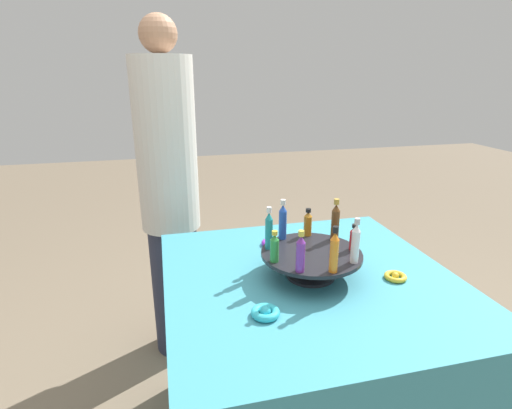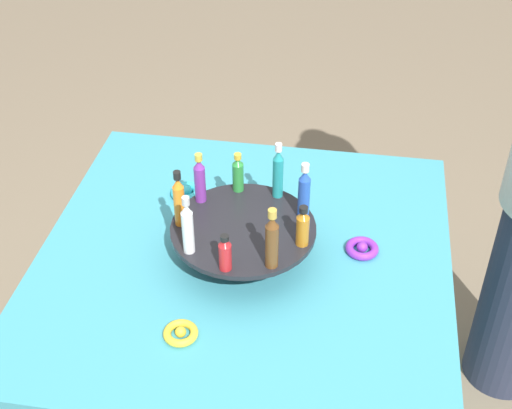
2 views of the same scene
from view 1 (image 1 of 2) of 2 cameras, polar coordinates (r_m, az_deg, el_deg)
name	(u,v)px [view 1 (image 1 of 2)]	position (r m, az deg, el deg)	size (l,w,h in m)	color
party_table	(306,371)	(1.61, 7.12, -22.52)	(0.97, 0.97, 0.79)	teal
display_stand	(311,259)	(1.35, 7.89, -7.70)	(0.34, 0.34, 0.09)	black
bottle_orange	(334,251)	(1.20, 11.11, -6.57)	(0.03, 0.03, 0.14)	orange
bottle_clear	(355,242)	(1.27, 14.02, -5.29)	(0.03, 0.03, 0.15)	silver
bottle_red	(354,238)	(1.37, 13.81, -4.66)	(0.03, 0.03, 0.09)	#B21E23
bottle_brown	(335,221)	(1.43, 11.27, -2.32)	(0.03, 0.03, 0.15)	brown
bottle_amber	(308,223)	(1.46, 7.41, -2.65)	(0.03, 0.03, 0.10)	#AD6B19
bottle_blue	(283,221)	(1.41, 3.84, -2.36)	(0.03, 0.03, 0.15)	#234CAD
bottle_teal	(269,230)	(1.33, 1.86, -3.62)	(0.03, 0.03, 0.15)	teal
bottle_green	(275,248)	(1.25, 2.66, -6.16)	(0.03, 0.03, 0.10)	#288438
bottle_purple	(301,253)	(1.19, 6.38, -6.88)	(0.03, 0.03, 0.13)	#702D93
ribbon_bow_teal	(265,312)	(1.16, 1.35, -15.14)	(0.08, 0.08, 0.03)	#2DB7CC
ribbon_bow_gold	(395,276)	(1.43, 19.29, -9.68)	(0.07, 0.07, 0.02)	gold
ribbon_bow_purple	(271,243)	(1.59, 2.20, -5.48)	(0.08, 0.08, 0.03)	purple
person_figure	(170,199)	(2.00, -12.21, 0.82)	(0.29, 0.29, 1.68)	#282D42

